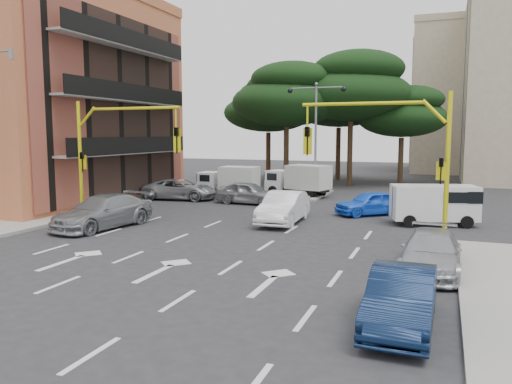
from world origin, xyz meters
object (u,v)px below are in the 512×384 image
street_lamp_center (316,119)px  car_silver_wagon (103,212)px  signal_mast_right (399,147)px  signal_mast_left (109,144)px  car_silver_cross_b (248,193)px  car_white_hatch (284,207)px  box_truck_b (298,181)px  car_blue_compact (370,203)px  van_white (434,205)px  car_silver_cross_a (180,189)px  car_navy_parked (402,298)px  box_truck_a (229,181)px  car_silver_parked (431,252)px

street_lamp_center → car_silver_wagon: street_lamp_center is taller
signal_mast_right → car_silver_wagon: size_ratio=1.13×
signal_mast_left → car_silver_cross_b: size_ratio=1.44×
signal_mast_right → car_white_hatch: signal_mast_right is taller
street_lamp_center → box_truck_b: (-1.03, -0.70, -4.31)m
car_blue_compact → van_white: (3.29, -1.86, 0.32)m
box_truck_b → car_silver_wagon: bearing=174.8°
car_white_hatch → car_silver_cross_a: bearing=144.7°
street_lamp_center → car_silver_cross_a: street_lamp_center is taller
car_navy_parked → box_truck_b: size_ratio=0.90×
signal_mast_left → car_navy_parked: (14.50, -8.72, -3.21)m
car_silver_wagon → van_white: size_ratio=1.35×
car_white_hatch → van_white: (6.95, 2.10, 0.21)m
car_silver_wagon → car_silver_cross_b: bearing=79.3°
street_lamp_center → car_blue_compact: (4.81, -7.00, -4.77)m
car_navy_parked → street_lamp_center: bearing=109.5°
car_white_hatch → box_truck_a: box_truck_a is taller
signal_mast_right → car_blue_compact: (-2.00, 7.01, -3.23)m
car_silver_cross_b → box_truck_b: 5.05m
signal_mast_left → box_truck_b: size_ratio=1.32×
car_blue_compact → street_lamp_center: bearing=174.1°
car_silver_wagon → van_white: 15.85m
car_silver_cross_a → car_navy_parked: car_silver_cross_a is taller
car_silver_cross_a → car_silver_cross_b: car_silver_cross_b is taller
car_blue_compact → car_silver_cross_a: bearing=-139.1°
van_white → box_truck_a: (-13.84, 6.86, 0.07)m
signal_mast_left → car_blue_compact: (11.61, 7.01, -3.23)m
car_white_hatch → car_blue_compact: bearing=45.0°
box_truck_b → car_silver_cross_a: bearing=137.1°
signal_mast_left → signal_mast_right: bearing=0.0°
signal_mast_left → car_silver_cross_a: size_ratio=1.21×
car_silver_cross_a → van_white: bearing=-111.1°
car_silver_parked → car_blue_compact: bearing=109.0°
signal_mast_right → signal_mast_left: (-13.61, 0.00, 0.00)m
box_truck_b → car_silver_parked: bearing=-136.1°
car_silver_parked → box_truck_a: size_ratio=1.04×
car_silver_cross_a → car_silver_cross_b: bearing=-101.5°
box_truck_a → street_lamp_center: bearing=-72.7°
car_blue_compact → box_truck_b: box_truck_b is taller
signal_mast_left → car_silver_wagon: bearing=-72.7°
signal_mast_right → van_white: size_ratio=1.53×
car_blue_compact → car_silver_wagon: size_ratio=0.73×
box_truck_a → car_silver_cross_b: bearing=-142.2°
street_lamp_center → car_silver_parked: (8.21, -17.67, -4.78)m
signal_mast_left → car_silver_parked: size_ratio=1.35×
street_lamp_center → car_silver_cross_a: size_ratio=1.57×
car_silver_cross_b → van_white: size_ratio=1.06×
car_white_hatch → car_navy_parked: (6.55, -11.76, -0.10)m
signal_mast_left → car_blue_compact: signal_mast_left is taller
car_navy_parked → signal_mast_left: bearing=149.8°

